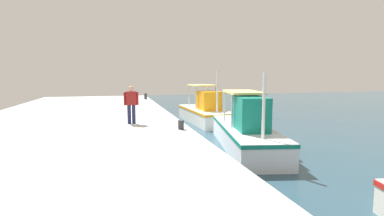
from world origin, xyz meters
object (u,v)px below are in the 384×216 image
object	(u,v)px
pelican	(131,99)
fishing_boat_nearest	(205,112)
fisherman_standing	(131,103)
mooring_bollard_nearest	(146,96)
mooring_bollard_second	(181,125)
fishing_boat_second	(246,132)

from	to	relation	value
pelican	fishing_boat_nearest	bearing A→B (deg)	40.60
fisherman_standing	fishing_boat_nearest	bearing A→B (deg)	131.19
pelican	mooring_bollard_nearest	size ratio (longest dim) A/B	1.85
pelican	mooring_bollard_second	bearing A→B (deg)	7.78
fishing_boat_nearest	mooring_bollard_second	world-z (taller)	fishing_boat_nearest
mooring_bollard_second	fishing_boat_second	bearing A→B (deg)	74.41
fisherman_standing	mooring_bollard_nearest	size ratio (longest dim) A/B	3.26
fishing_boat_nearest	mooring_bollard_second	bearing A→B (deg)	-25.39
fishing_boat_second	mooring_bollard_nearest	size ratio (longest dim) A/B	12.67
pelican	mooring_bollard_nearest	bearing A→B (deg)	160.17
pelican	mooring_bollard_second	world-z (taller)	pelican
mooring_bollard_nearest	pelican	bearing A→B (deg)	-19.83
mooring_bollard_second	fishing_boat_nearest	bearing A→B (deg)	154.61
fisherman_standing	mooring_bollard_nearest	world-z (taller)	fisherman_standing
fishing_boat_nearest	mooring_bollard_second	distance (m)	6.66
fishing_boat_nearest	pelican	xyz separation A→B (m)	(-5.10, -4.37, 0.52)
fisherman_standing	mooring_bollard_second	world-z (taller)	fisherman_standing
fisherman_standing	pelican	bearing A→B (deg)	177.87
mooring_bollard_nearest	fishing_boat_second	bearing A→B (deg)	8.94
fishing_boat_second	pelican	xyz separation A→B (m)	(-11.81, -4.04, 0.49)
mooring_bollard_second	pelican	bearing A→B (deg)	-172.22
fishing_boat_nearest	mooring_bollard_nearest	world-z (taller)	fishing_boat_nearest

